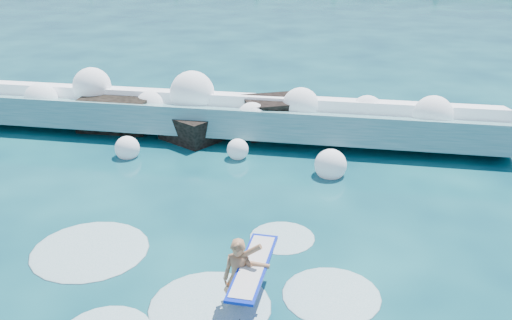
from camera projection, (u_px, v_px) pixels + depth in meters
The scene contains 6 objects.
ground at pixel (181, 233), 13.83m from camera, with size 200.00×200.00×0.00m, color #083042.
breaking_wave at pixel (226, 117), 20.16m from camera, with size 19.02×2.92×1.64m.
rock_cluster at pixel (187, 119), 20.29m from camera, with size 8.25×3.48×1.45m.
surfer_with_board at pixel (242, 277), 11.04m from camera, with size 0.93×2.90×1.73m.
wave_spray at pixel (220, 106), 19.89m from camera, with size 15.07×4.68×2.24m.
surf_foam at pixel (188, 283), 11.94m from camera, with size 9.06×5.66×0.14m.
Camera 1 is at (3.92, -11.53, 7.03)m, focal length 40.00 mm.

